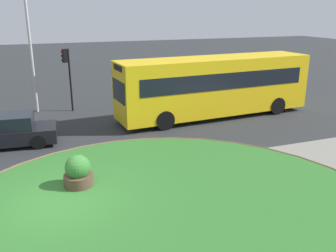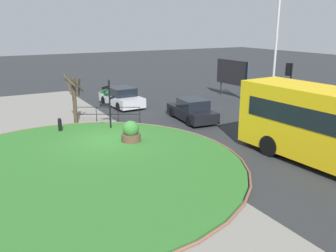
{
  "view_description": "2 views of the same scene",
  "coord_description": "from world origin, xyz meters",
  "px_view_note": "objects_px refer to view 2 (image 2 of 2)",
  "views": [
    {
      "loc": [
        -0.37,
        -10.74,
        5.86
      ],
      "look_at": [
        4.77,
        2.89,
        1.19
      ],
      "focal_mm": 38.94,
      "sensor_mm": 36.0,
      "label": 1
    },
    {
      "loc": [
        17.31,
        -6.06,
        6.01
      ],
      "look_at": [
        3.77,
        1.48,
        1.59
      ],
      "focal_mm": 38.31,
      "sensor_mm": 36.0,
      "label": 2
    }
  ],
  "objects_px": {
    "traffic_light_near": "(289,79)",
    "billboard_left": "(232,73)",
    "car_far_lane": "(192,111)",
    "lamppost_tall": "(276,44)",
    "signpost_directional": "(109,101)",
    "bollard_foreground": "(60,125)",
    "street_tree_bare": "(74,97)",
    "car_near_lane": "(122,98)",
    "planter_near_signpost": "(131,133)"
  },
  "relations": [
    {
      "from": "car_near_lane",
      "to": "planter_near_signpost",
      "type": "distance_m",
      "value": 8.85
    },
    {
      "from": "street_tree_bare",
      "to": "traffic_light_near",
      "type": "bearing_deg",
      "value": 63.34
    },
    {
      "from": "car_far_lane",
      "to": "street_tree_bare",
      "type": "distance_m",
      "value": 7.42
    },
    {
      "from": "lamppost_tall",
      "to": "street_tree_bare",
      "type": "xyz_separation_m",
      "value": [
        -4.07,
        -12.42,
        -3.06
      ]
    },
    {
      "from": "signpost_directional",
      "to": "bollard_foreground",
      "type": "relative_size",
      "value": 3.47
    },
    {
      "from": "car_far_lane",
      "to": "traffic_light_near",
      "type": "distance_m",
      "value": 6.3
    },
    {
      "from": "traffic_light_near",
      "to": "billboard_left",
      "type": "relative_size",
      "value": 1.01
    },
    {
      "from": "lamppost_tall",
      "to": "bollard_foreground",
      "type": "bearing_deg",
      "value": -101.16
    },
    {
      "from": "car_far_lane",
      "to": "lamppost_tall",
      "type": "xyz_separation_m",
      "value": [
        1.29,
        5.63,
        4.12
      ]
    },
    {
      "from": "bollard_foreground",
      "to": "car_near_lane",
      "type": "distance_m",
      "value": 7.34
    },
    {
      "from": "signpost_directional",
      "to": "traffic_light_near",
      "type": "distance_m",
      "value": 11.13
    },
    {
      "from": "planter_near_signpost",
      "to": "street_tree_bare",
      "type": "bearing_deg",
      "value": -163.39
    },
    {
      "from": "traffic_light_near",
      "to": "street_tree_bare",
      "type": "xyz_separation_m",
      "value": [
        -5.94,
        -11.83,
        -1.01
      ]
    },
    {
      "from": "signpost_directional",
      "to": "lamppost_tall",
      "type": "distance_m",
      "value": 11.58
    },
    {
      "from": "car_near_lane",
      "to": "planter_near_signpost",
      "type": "height_order",
      "value": "car_near_lane"
    },
    {
      "from": "billboard_left",
      "to": "street_tree_bare",
      "type": "height_order",
      "value": "street_tree_bare"
    },
    {
      "from": "car_far_lane",
      "to": "street_tree_bare",
      "type": "relative_size",
      "value": 1.34
    },
    {
      "from": "billboard_left",
      "to": "planter_near_signpost",
      "type": "bearing_deg",
      "value": -63.53
    },
    {
      "from": "car_near_lane",
      "to": "traffic_light_near",
      "type": "height_order",
      "value": "traffic_light_near"
    },
    {
      "from": "car_far_lane",
      "to": "billboard_left",
      "type": "bearing_deg",
      "value": -49.94
    },
    {
      "from": "signpost_directional",
      "to": "car_near_lane",
      "type": "height_order",
      "value": "signpost_directional"
    },
    {
      "from": "bollard_foreground",
      "to": "planter_near_signpost",
      "type": "height_order",
      "value": "planter_near_signpost"
    },
    {
      "from": "signpost_directional",
      "to": "bollard_foreground",
      "type": "distance_m",
      "value": 3.1
    },
    {
      "from": "lamppost_tall",
      "to": "billboard_left",
      "type": "distance_m",
      "value": 6.92
    },
    {
      "from": "signpost_directional",
      "to": "lamppost_tall",
      "type": "bearing_deg",
      "value": 80.22
    },
    {
      "from": "bollard_foreground",
      "to": "car_far_lane",
      "type": "bearing_deg",
      "value": 80.09
    },
    {
      "from": "bollard_foreground",
      "to": "car_near_lane",
      "type": "relative_size",
      "value": 0.19
    },
    {
      "from": "street_tree_bare",
      "to": "planter_near_signpost",
      "type": "bearing_deg",
      "value": 16.61
    },
    {
      "from": "car_near_lane",
      "to": "street_tree_bare",
      "type": "distance_m",
      "value": 5.57
    },
    {
      "from": "bollard_foreground",
      "to": "street_tree_bare",
      "type": "height_order",
      "value": "street_tree_bare"
    },
    {
      "from": "car_far_lane",
      "to": "street_tree_bare",
      "type": "xyz_separation_m",
      "value": [
        -2.78,
        -6.8,
        1.07
      ]
    },
    {
      "from": "planter_near_signpost",
      "to": "traffic_light_near",
      "type": "bearing_deg",
      "value": 85.28
    },
    {
      "from": "car_far_lane",
      "to": "traffic_light_near",
      "type": "height_order",
      "value": "traffic_light_near"
    },
    {
      "from": "billboard_left",
      "to": "traffic_light_near",
      "type": "bearing_deg",
      "value": -18.18
    },
    {
      "from": "street_tree_bare",
      "to": "billboard_left",
      "type": "bearing_deg",
      "value": 98.64
    },
    {
      "from": "car_near_lane",
      "to": "billboard_left",
      "type": "height_order",
      "value": "billboard_left"
    },
    {
      "from": "car_near_lane",
      "to": "lamppost_tall",
      "type": "height_order",
      "value": "lamppost_tall"
    },
    {
      "from": "signpost_directional",
      "to": "billboard_left",
      "type": "xyz_separation_m",
      "value": [
        -4.29,
        12.5,
        0.34
      ]
    },
    {
      "from": "traffic_light_near",
      "to": "lamppost_tall",
      "type": "distance_m",
      "value": 2.83
    },
    {
      "from": "car_far_lane",
      "to": "street_tree_bare",
      "type": "bearing_deg",
      "value": 73.32
    },
    {
      "from": "bollard_foreground",
      "to": "signpost_directional",
      "type": "bearing_deg",
      "value": 73.33
    },
    {
      "from": "signpost_directional",
      "to": "lamppost_tall",
      "type": "relative_size",
      "value": 0.33
    },
    {
      "from": "bollard_foreground",
      "to": "planter_near_signpost",
      "type": "distance_m",
      "value": 4.66
    },
    {
      "from": "traffic_light_near",
      "to": "street_tree_bare",
      "type": "bearing_deg",
      "value": 50.45
    },
    {
      "from": "car_near_lane",
      "to": "billboard_left",
      "type": "xyz_separation_m",
      "value": [
        1.17,
        9.53,
        1.39
      ]
    },
    {
      "from": "car_near_lane",
      "to": "traffic_light_near",
      "type": "bearing_deg",
      "value": -144.84
    },
    {
      "from": "billboard_left",
      "to": "planter_near_signpost",
      "type": "xyz_separation_m",
      "value": [
        7.2,
        -12.4,
        -1.51
      ]
    },
    {
      "from": "planter_near_signpost",
      "to": "street_tree_bare",
      "type": "height_order",
      "value": "street_tree_bare"
    },
    {
      "from": "bollard_foreground",
      "to": "traffic_light_near",
      "type": "distance_m",
      "value": 14.09
    },
    {
      "from": "signpost_directional",
      "to": "traffic_light_near",
      "type": "relative_size",
      "value": 0.8
    }
  ]
}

